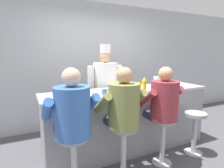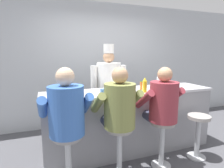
# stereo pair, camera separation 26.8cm
# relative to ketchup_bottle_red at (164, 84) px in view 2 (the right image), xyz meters

# --- Properties ---
(ground_plane) EXTENTS (20.00, 20.00, 0.00)m
(ground_plane) POSITION_rel_ketchup_bottle_red_xyz_m (-0.49, -0.12, -1.12)
(ground_plane) COLOR #4C4C51
(wall_back) EXTENTS (10.00, 0.06, 2.70)m
(wall_back) POSITION_rel_ketchup_bottle_red_xyz_m (-0.49, 1.64, 0.23)
(wall_back) COLOR #B2B7BC
(wall_back) RESTS_ON ground_plane
(diner_counter) EXTENTS (2.78, 0.66, 1.02)m
(diner_counter) POSITION_rel_ketchup_bottle_red_xyz_m (-0.49, 0.21, -0.61)
(diner_counter) COLOR gray
(diner_counter) RESTS_ON ground_plane
(ketchup_bottle_red) EXTENTS (0.06, 0.06, 0.22)m
(ketchup_bottle_red) POSITION_rel_ketchup_bottle_red_xyz_m (0.00, 0.00, 0.00)
(ketchup_bottle_red) COLOR red
(ketchup_bottle_red) RESTS_ON diner_counter
(mustard_bottle_yellow) EXTENTS (0.07, 0.07, 0.23)m
(mustard_bottle_yellow) POSITION_rel_ketchup_bottle_red_xyz_m (-0.37, -0.03, 0.00)
(mustard_bottle_yellow) COLOR yellow
(mustard_bottle_yellow) RESTS_ON diner_counter
(hot_sauce_bottle_orange) EXTENTS (0.03, 0.03, 0.15)m
(hot_sauce_bottle_orange) POSITION_rel_ketchup_bottle_red_xyz_m (-0.35, 0.11, -0.03)
(hot_sauce_bottle_orange) COLOR orange
(hot_sauce_bottle_orange) RESTS_ON diner_counter
(water_pitcher_clear) EXTENTS (0.15, 0.13, 0.18)m
(water_pitcher_clear) POSITION_rel_ketchup_bottle_red_xyz_m (0.08, 0.21, -0.01)
(water_pitcher_clear) COLOR silver
(water_pitcher_clear) RESTS_ON diner_counter
(breakfast_plate) EXTENTS (0.28, 0.28, 0.05)m
(breakfast_plate) POSITION_rel_ketchup_bottle_red_xyz_m (-1.63, 0.04, -0.09)
(breakfast_plate) COLOR white
(breakfast_plate) RESTS_ON diner_counter
(cereal_bowl) EXTENTS (0.14, 0.14, 0.05)m
(cereal_bowl) POSITION_rel_ketchup_bottle_red_xyz_m (-0.82, 0.09, -0.08)
(cereal_bowl) COLOR #4C7FB7
(cereal_bowl) RESTS_ON diner_counter
(coffee_mug_blue) EXTENTS (0.13, 0.08, 0.09)m
(coffee_mug_blue) POSITION_rel_ketchup_bottle_red_xyz_m (-1.00, 0.02, -0.06)
(coffee_mug_blue) COLOR #4C7AB2
(coffee_mug_blue) RESTS_ON diner_counter
(diner_seated_blue) EXTENTS (0.61, 0.60, 1.45)m
(diner_seated_blue) POSITION_rel_ketchup_bottle_red_xyz_m (-1.57, -0.35, -0.21)
(diner_seated_blue) COLOR #B2B5BA
(diner_seated_blue) RESTS_ON ground_plane
(diner_seated_olive) EXTENTS (0.60, 0.59, 1.44)m
(diner_seated_olive) POSITION_rel_ketchup_bottle_red_xyz_m (-0.92, -0.35, -0.21)
(diner_seated_olive) COLOR #B2B5BA
(diner_seated_olive) RESTS_ON ground_plane
(diner_seated_maroon) EXTENTS (0.58, 0.58, 1.42)m
(diner_seated_maroon) POSITION_rel_ketchup_bottle_red_xyz_m (-0.27, -0.35, -0.22)
(diner_seated_maroon) COLOR #B2B5BA
(diner_seated_maroon) RESTS_ON ground_plane
(empty_stool_round) EXTENTS (0.33, 0.33, 0.68)m
(empty_stool_round) POSITION_rel_ketchup_bottle_red_xyz_m (0.37, -0.38, -0.67)
(empty_stool_round) COLOR #B2B5BA
(empty_stool_round) RESTS_ON ground_plane
(cook_in_whites_near) EXTENTS (0.69, 0.44, 1.77)m
(cook_in_whites_near) POSITION_rel_ketchup_bottle_red_xyz_m (-0.65, 0.81, -0.15)
(cook_in_whites_near) COLOR #232328
(cook_in_whites_near) RESTS_ON ground_plane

